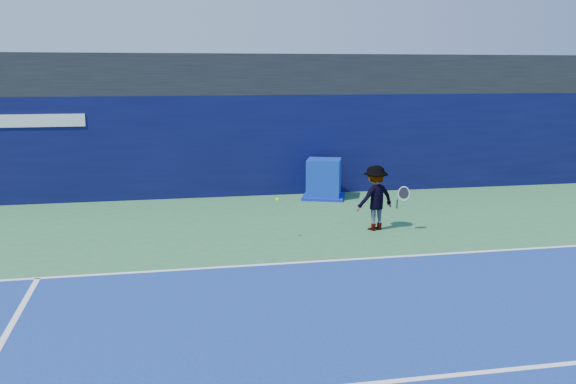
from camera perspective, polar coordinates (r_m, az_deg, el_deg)
name	(u,v)px	position (r m, az deg, el deg)	size (l,w,h in m)	color
ground	(352,320)	(9.92, 5.74, -11.22)	(80.00, 80.00, 0.00)	#316D3D
baseline	(307,262)	(12.65, 1.69, -6.25)	(24.00, 0.10, 0.01)	white
service_line	(401,381)	(8.20, 10.05, -16.18)	(24.00, 0.10, 0.01)	white
stadium_band	(245,74)	(20.46, -3.80, 10.41)	(36.00, 3.00, 1.20)	black
back_wall_assembly	(251,144)	(19.60, -3.34, 4.25)	(36.00, 1.03, 3.00)	#0A0C39
equipment_cart	(324,180)	(18.94, 3.21, 1.05)	(1.54, 1.54, 1.16)	#0B2A9E
tennis_player	(375,198)	(15.19, 7.77, -0.52)	(1.29, 0.85, 1.53)	silver
tennis_ball	(277,199)	(14.11, -0.95, -0.67)	(0.07, 0.07, 0.07)	#C6DE18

